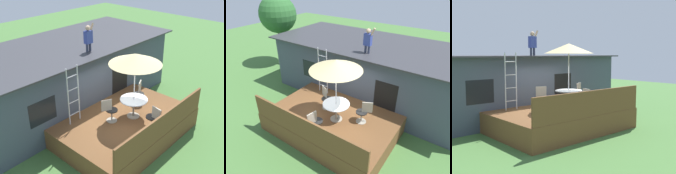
{
  "view_description": "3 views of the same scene",
  "coord_description": "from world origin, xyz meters",
  "views": [
    {
      "loc": [
        -7.03,
        -5.72,
        6.69
      ],
      "look_at": [
        0.19,
        0.83,
        1.76
      ],
      "focal_mm": 45.3,
      "sensor_mm": 36.0,
      "label": 1
    },
    {
      "loc": [
        4.07,
        -5.42,
        5.98
      ],
      "look_at": [
        -0.29,
        0.8,
        1.64
      ],
      "focal_mm": 32.9,
      "sensor_mm": 36.0,
      "label": 2
    },
    {
      "loc": [
        -7.33,
        -8.5,
        2.95
      ],
      "look_at": [
        0.71,
        0.58,
        1.58
      ],
      "focal_mm": 47.24,
      "sensor_mm": 36.0,
      "label": 3
    }
  ],
  "objects": [
    {
      "name": "ground_plane",
      "position": [
        0.0,
        0.0,
        0.0
      ],
      "size": [
        40.0,
        40.0,
        0.0
      ],
      "primitive_type": "plane",
      "color": "#477538"
    },
    {
      "name": "house",
      "position": [
        0.0,
        3.6,
        1.44
      ],
      "size": [
        10.5,
        4.5,
        2.87
      ],
      "color": "#424C5B",
      "rests_on": "ground"
    },
    {
      "name": "deck",
      "position": [
        0.0,
        0.0,
        0.4
      ],
      "size": [
        5.14,
        3.46,
        0.8
      ],
      "primitive_type": "cube",
      "color": "brown",
      "rests_on": "ground"
    },
    {
      "name": "deck_railing",
      "position": [
        0.0,
        -1.68,
        1.25
      ],
      "size": [
        5.04,
        0.08,
        0.9
      ],
      "primitive_type": "cube",
      "color": "brown",
      "rests_on": "deck"
    },
    {
      "name": "patio_table",
      "position": [
        0.3,
        -0.16,
        1.39
      ],
      "size": [
        1.04,
        1.04,
        0.74
      ],
      "color": "#A59E8C",
      "rests_on": "deck"
    },
    {
      "name": "patio_umbrella",
      "position": [
        0.3,
        -0.16,
        3.15
      ],
      "size": [
        1.9,
        1.9,
        2.54
      ],
      "color": "silver",
      "rests_on": "deck"
    },
    {
      "name": "step_ladder",
      "position": [
        -1.44,
        1.21,
        1.9
      ],
      "size": [
        0.52,
        0.04,
        2.2
      ],
      "color": "silver",
      "rests_on": "deck"
    },
    {
      "name": "person_figure",
      "position": [
        0.28,
        2.17,
        3.47
      ],
      "size": [
        0.47,
        0.2,
        1.11
      ],
      "color": "#33384C",
      "rests_on": "house"
    },
    {
      "name": "patio_chair_left",
      "position": [
        -0.55,
        0.28,
        1.26
      ],
      "size": [
        0.58,
        0.44,
        0.92
      ],
      "rotation": [
        0.0,
        0.0,
        -0.48
      ],
      "color": "#A59E8C",
      "rests_on": "deck"
    },
    {
      "name": "patio_chair_right",
      "position": [
        1.25,
        0.3,
        1.26
      ],
      "size": [
        0.59,
        0.44,
        0.92
      ],
      "rotation": [
        0.0,
        0.0,
        -2.69
      ],
      "color": "#A59E8C",
      "rests_on": "deck"
    },
    {
      "name": "patio_chair_near",
      "position": [
        0.11,
        -1.19,
        1.26
      ],
      "size": [
        0.44,
        0.62,
        0.92
      ],
      "rotation": [
        0.0,
        0.0,
        1.39
      ],
      "color": "#A59E8C",
      "rests_on": "deck"
    }
  ]
}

